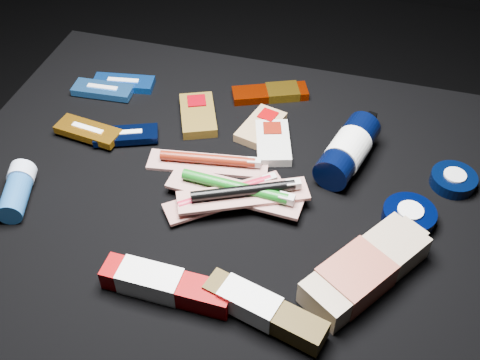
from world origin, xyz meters
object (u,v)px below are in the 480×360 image
(bodywash_bottle, at_px, (364,271))
(toothpaste_carton_red, at_px, (161,284))
(lotion_bottle, at_px, (348,150))
(deodorant_stick, at_px, (17,191))

(bodywash_bottle, bearing_deg, toothpaste_carton_red, -126.41)
(lotion_bottle, relative_size, toothpaste_carton_red, 1.05)
(deodorant_stick, bearing_deg, lotion_bottle, 7.06)
(lotion_bottle, bearing_deg, toothpaste_carton_red, -107.63)
(bodywash_bottle, relative_size, deodorant_stick, 1.87)
(bodywash_bottle, distance_m, toothpaste_carton_red, 0.29)
(toothpaste_carton_red, bearing_deg, lotion_bottle, 58.92)
(lotion_bottle, xyz_separation_m, toothpaste_carton_red, (-0.21, -0.34, -0.01))
(toothpaste_carton_red, bearing_deg, bodywash_bottle, 20.75)
(deodorant_stick, xyz_separation_m, toothpaste_carton_red, (0.29, -0.11, -0.00))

